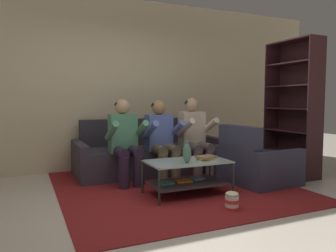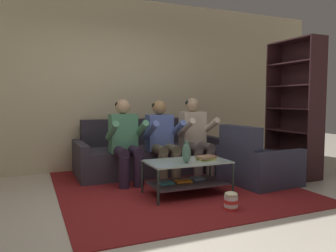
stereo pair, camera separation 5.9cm
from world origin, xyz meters
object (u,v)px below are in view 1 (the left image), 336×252
Objects in this scene: couch at (148,155)px; popcorn_tub at (232,201)px; person_seated_middle at (162,137)px; vase at (187,153)px; armchair at (256,164)px; book_stack at (206,158)px; bookshelf at (292,120)px; coffee_table at (187,172)px; person_seated_right at (195,134)px; person_seated_left at (125,138)px.

couch is 11.50× the size of popcorn_tub.
person_seated_middle is at bearing -90.00° from couch.
person_seated_middle is at bearing 95.78° from popcorn_tub.
vase is 1.28m from armchair.
person_seated_middle reaches higher than armchair.
bookshelf is at bearing 12.38° from book_stack.
book_stack is 0.94m from armchair.
couch is at bearing 89.26° from coffee_table.
armchair is at bearing -165.29° from bookshelf.
vase is 2.19m from bookshelf.
armchair is 1.29m from popcorn_tub.
book_stack is at bearing -110.17° from person_seated_right.
bookshelf is at bearing 9.94° from coffee_table.
vase reaches higher than popcorn_tub.
coffee_table is 4.96× the size of popcorn_tub.
person_seated_left is 1.20m from book_stack.
armchair is at bearing 6.15° from coffee_table.
couch is 9.01× the size of book_stack.
bookshelf is (1.47, -0.49, 0.21)m from person_seated_right.
person_seated_right reaches higher than armchair.
bookshelf reaches higher than couch.
person_seated_right is 1.19× the size of coffee_table.
armchair is 4.95× the size of popcorn_tub.
person_seated_middle reaches higher than book_stack.
bookshelf is at bearing -27.25° from couch.
couch is 2.00× the size of person_seated_middle.
couch is at bearing 90.00° from person_seated_middle.
person_seated_middle is 4.50× the size of book_stack.
coffee_table is (-0.02, -0.84, -0.36)m from person_seated_middle.
vase is (-0.07, -0.13, 0.27)m from coffee_table.
person_seated_right is 1.20× the size of armchair.
person_seated_middle reaches higher than coffee_table.
popcorn_tub is at bearing -150.36° from bookshelf.
couch is 2.36m from bookshelf.
bookshelf is (2.59, -0.49, 0.22)m from person_seated_left.
person_seated_left is 1.02× the size of person_seated_middle.
vase is (-0.09, -0.97, -0.08)m from person_seated_middle.
person_seated_left is 0.98× the size of person_seated_right.
person_seated_left is 1.18× the size of coffee_table.
bookshelf is (1.80, 0.39, 0.41)m from book_stack.
couch is at bearing 131.59° from armchair.
person_seated_right is at bearing -45.01° from couch.
couch reaches higher than book_stack.
person_seated_middle is 0.56× the size of bookshelf.
coffee_table reaches higher than popcorn_tub.
person_seated_right is 1.09m from coffee_table.
person_seated_right is at bearing 75.61° from popcorn_tub.
vase is (0.47, -0.97, -0.09)m from person_seated_left.
person_seated_left is at bearing 179.83° from person_seated_middle.
couch reaches higher than vase.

